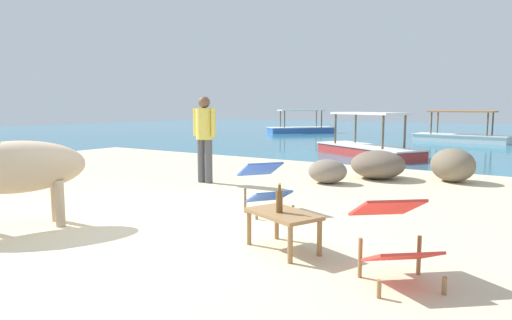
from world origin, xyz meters
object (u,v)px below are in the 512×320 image
boat_red (368,147)px  boat_white (461,136)px  low_bench_table (283,218)px  deck_chair_far (393,234)px  person_standing (205,133)px  cow (11,168)px  deck_chair_near (264,184)px  boat_blue (301,128)px  bottle (279,201)px

boat_red → boat_white: size_ratio=0.99×
low_bench_table → boat_white: 16.19m
deck_chair_far → person_standing: person_standing is taller
cow → boat_white: bearing=-162.6°
deck_chair_far → boat_white: (-2.06, 16.30, -0.13)m
cow → deck_chair_near: size_ratio=2.06×
boat_blue → boat_red: bearing=-100.5°
low_bench_table → boat_red: size_ratio=0.23×
cow → deck_chair_far: cow is taller
cow → deck_chair_near: cow is taller
deck_chair_far → cow: bearing=-117.7°
cow → deck_chair_near: 3.09m
low_bench_table → boat_white: bearing=115.3°
deck_chair_far → boat_blue: (-10.71, 18.68, -0.13)m
deck_chair_far → boat_red: 9.73m
boat_red → boat_white: bearing=-69.8°
bottle → deck_chair_far: bottle is taller
low_bench_table → boat_white: (-0.93, 16.16, -0.08)m
bottle → low_bench_table: bearing=59.2°
bottle → boat_red: bearing=104.3°
deck_chair_far → boat_blue: 21.53m
person_standing → boat_white: bearing=168.5°
deck_chair_near → deck_chair_far: size_ratio=1.00×
person_standing → deck_chair_far: bearing=55.5°
deck_chair_far → boat_blue: boat_blue is taller
deck_chair_near → boat_blue: (-8.54, 17.25, -0.13)m
deck_chair_far → person_standing: size_ratio=0.57×
low_bench_table → bottle: 0.19m
boat_blue → boat_white: size_ratio=0.92×
deck_chair_near → boat_white: size_ratio=0.25×
person_standing → boat_red: bearing=169.8°
cow → boat_blue: boat_blue is taller
low_bench_table → deck_chair_near: (-1.04, 1.29, 0.06)m
cow → boat_red: size_ratio=0.51×
bottle → deck_chair_near: bottle is taller
deck_chair_near → boat_red: 7.77m
person_standing → bottle: bearing=48.2°
bottle → deck_chair_far: size_ratio=0.32×
person_standing → boat_red: 6.40m
deck_chair_near → boat_blue: size_ratio=0.27×
deck_chair_far → boat_blue: bearing=169.5°
low_bench_table → deck_chair_far: size_ratio=0.94×
cow → deck_chair_far: size_ratio=2.07×
low_bench_table → boat_blue: boat_blue is taller
boat_white → bottle: bearing=100.7°
low_bench_table → boat_red: 9.25m
low_bench_table → boat_blue: bearing=139.4°
person_standing → boat_white: 13.71m
deck_chair_far → low_bench_table: bearing=-137.4°
low_bench_table → bottle: (-0.02, -0.04, 0.18)m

